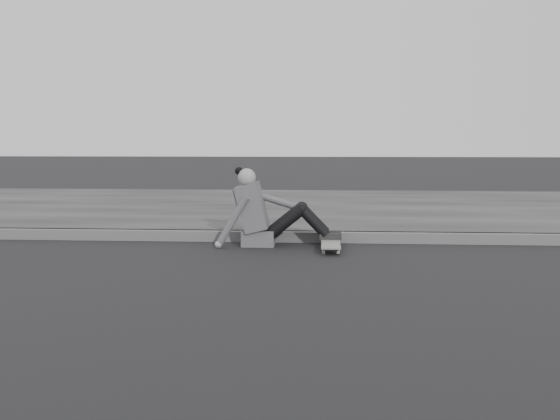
# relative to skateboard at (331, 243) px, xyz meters

# --- Properties ---
(ground) EXTENTS (80.00, 80.00, 0.00)m
(ground) POSITION_rel_skateboard_xyz_m (0.83, -2.06, -0.07)
(ground) COLOR black
(ground) RESTS_ON ground
(curb) EXTENTS (24.00, 0.16, 0.12)m
(curb) POSITION_rel_skateboard_xyz_m (0.83, 0.52, -0.01)
(curb) COLOR #525252
(curb) RESTS_ON ground
(sidewalk) EXTENTS (24.00, 6.00, 0.12)m
(sidewalk) POSITION_rel_skateboard_xyz_m (0.83, 3.54, -0.01)
(sidewalk) COLOR #313131
(sidewalk) RESTS_ON ground
(skateboard) EXTENTS (0.20, 0.78, 0.09)m
(skateboard) POSITION_rel_skateboard_xyz_m (0.00, 0.00, 0.00)
(skateboard) COLOR #999994
(skateboard) RESTS_ON ground
(seated_woman) EXTENTS (1.38, 0.46, 0.88)m
(seated_woman) POSITION_rel_skateboard_xyz_m (-0.73, 0.25, 0.29)
(seated_woman) COLOR #4C4C4E
(seated_woman) RESTS_ON ground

